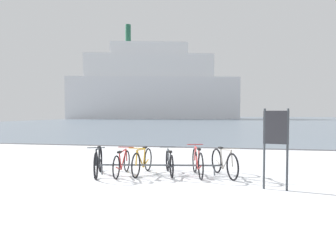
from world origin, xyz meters
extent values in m
cube|color=white|center=(0.00, -1.00, -0.04)|extent=(80.00, 22.00, 0.08)
cube|color=slate|center=(0.00, 65.00, -0.04)|extent=(80.00, 110.00, 0.08)
cube|color=#47474C|center=(0.00, 10.00, -0.02)|extent=(80.00, 0.50, 0.05)
cylinder|color=#4C5156|center=(0.41, 2.89, 0.28)|extent=(3.46, 0.58, 0.05)
cylinder|color=#4C5156|center=(-1.14, 2.65, 0.14)|extent=(0.04, 0.04, 0.28)
cylinder|color=#4C5156|center=(1.97, 3.13, 0.14)|extent=(0.04, 0.04, 0.28)
torus|color=black|center=(-1.03, 2.00, 0.36)|extent=(0.26, 0.70, 0.72)
torus|color=black|center=(-1.35, 3.04, 0.36)|extent=(0.26, 0.70, 0.72)
cylinder|color=#1E2328|center=(-1.14, 2.34, 0.49)|extent=(0.20, 0.56, 0.60)
cylinder|color=#1E2328|center=(-1.24, 2.68, 0.46)|extent=(0.09, 0.20, 0.54)
cylinder|color=#1E2328|center=(-1.16, 2.42, 0.75)|extent=(0.24, 0.69, 0.09)
cylinder|color=#1E2328|center=(-1.29, 2.82, 0.28)|extent=(0.17, 0.46, 0.20)
cylinder|color=#1E2328|center=(-1.05, 2.04, 0.57)|extent=(0.07, 0.12, 0.42)
cube|color=black|center=(-1.27, 2.75, 0.77)|extent=(0.14, 0.21, 0.05)
cylinder|color=#1E2328|center=(-1.06, 2.08, 0.83)|extent=(0.45, 0.16, 0.02)
torus|color=black|center=(-0.61, 3.24, 0.31)|extent=(0.08, 0.63, 0.63)
torus|color=black|center=(-0.53, 2.15, 0.31)|extent=(0.08, 0.63, 0.63)
cylinder|color=#B22D2D|center=(-0.58, 2.89, 0.43)|extent=(0.08, 0.57, 0.54)
cylinder|color=#B22D2D|center=(-0.56, 2.53, 0.40)|extent=(0.05, 0.20, 0.48)
cylinder|color=#B22D2D|center=(-0.58, 2.81, 0.66)|extent=(0.08, 0.71, 0.08)
cylinder|color=#B22D2D|center=(-0.55, 2.38, 0.24)|extent=(0.07, 0.48, 0.18)
cylinder|color=#B22D2D|center=(-0.61, 3.20, 0.50)|extent=(0.04, 0.12, 0.38)
cube|color=black|center=(-0.55, 2.45, 0.68)|extent=(0.09, 0.21, 0.05)
cylinder|color=#B22D2D|center=(-0.60, 3.16, 0.73)|extent=(0.46, 0.06, 0.02)
torus|color=black|center=(-0.07, 2.38, 0.34)|extent=(0.07, 0.68, 0.68)
torus|color=black|center=(-0.02, 3.48, 0.34)|extent=(0.07, 0.68, 0.68)
cylinder|color=gold|center=(-0.05, 2.74, 0.46)|extent=(0.06, 0.58, 0.58)
cylinder|color=gold|center=(-0.04, 3.10, 0.44)|extent=(0.04, 0.20, 0.52)
cylinder|color=gold|center=(-0.05, 2.82, 0.72)|extent=(0.07, 0.72, 0.08)
cylinder|color=gold|center=(-0.03, 3.25, 0.26)|extent=(0.06, 0.48, 0.19)
cylinder|color=gold|center=(-0.07, 2.42, 0.54)|extent=(0.04, 0.12, 0.41)
cube|color=black|center=(-0.03, 3.18, 0.73)|extent=(0.09, 0.20, 0.05)
cylinder|color=gold|center=(-0.07, 2.46, 0.79)|extent=(0.46, 0.04, 0.02)
torus|color=black|center=(0.56, 3.55, 0.31)|extent=(0.23, 0.61, 0.63)
torus|color=black|center=(0.87, 2.55, 0.31)|extent=(0.23, 0.61, 0.63)
cylinder|color=#1E2328|center=(0.66, 3.22, 0.42)|extent=(0.20, 0.53, 0.53)
cylinder|color=#1E2328|center=(0.76, 2.90, 0.40)|extent=(0.09, 0.19, 0.47)
cylinder|color=#1E2328|center=(0.68, 3.15, 0.65)|extent=(0.24, 0.66, 0.08)
cylinder|color=#1E2328|center=(0.80, 2.76, 0.24)|extent=(0.17, 0.44, 0.18)
cylinder|color=#1E2328|center=(0.57, 3.51, 0.49)|extent=(0.07, 0.12, 0.37)
cube|color=black|center=(0.78, 2.82, 0.67)|extent=(0.14, 0.21, 0.05)
cylinder|color=#1E2328|center=(0.58, 3.47, 0.73)|extent=(0.45, 0.16, 0.02)
torus|color=black|center=(1.38, 3.46, 0.36)|extent=(0.22, 0.70, 0.71)
torus|color=black|center=(1.64, 2.50, 0.36)|extent=(0.22, 0.70, 0.71)
cylinder|color=#B22D2D|center=(1.47, 3.15, 0.49)|extent=(0.17, 0.52, 0.61)
cylinder|color=#B22D2D|center=(1.55, 2.83, 0.46)|extent=(0.08, 0.19, 0.54)
cylinder|color=#B22D2D|center=(1.49, 3.07, 0.75)|extent=(0.20, 0.64, 0.09)
cylinder|color=#B22D2D|center=(1.59, 2.70, 0.28)|extent=(0.15, 0.43, 0.19)
cylinder|color=#B22D2D|center=(1.39, 3.42, 0.57)|extent=(0.06, 0.12, 0.43)
cube|color=black|center=(1.57, 2.76, 0.77)|extent=(0.13, 0.21, 0.05)
cylinder|color=#B22D2D|center=(1.40, 3.39, 0.83)|extent=(0.45, 0.14, 0.02)
torus|color=black|center=(2.45, 2.57, 0.35)|extent=(0.34, 0.66, 0.71)
torus|color=black|center=(2.01, 3.53, 0.35)|extent=(0.34, 0.66, 0.71)
cylinder|color=gray|center=(2.31, 2.88, 0.48)|extent=(0.27, 0.52, 0.60)
cylinder|color=gray|center=(2.16, 3.20, 0.46)|extent=(0.11, 0.19, 0.53)
cylinder|color=gray|center=(2.27, 2.95, 0.74)|extent=(0.32, 0.64, 0.09)
cylinder|color=gray|center=(2.10, 3.33, 0.27)|extent=(0.23, 0.44, 0.19)
cylinder|color=gray|center=(2.43, 2.60, 0.56)|extent=(0.08, 0.12, 0.42)
cube|color=black|center=(2.13, 3.27, 0.76)|extent=(0.16, 0.22, 0.05)
cylinder|color=gray|center=(2.42, 2.64, 0.82)|extent=(0.43, 0.21, 0.02)
cylinder|color=#33383D|center=(3.15, 1.81, 0.92)|extent=(0.05, 0.05, 1.84)
cylinder|color=#33383D|center=(3.64, 1.73, 0.92)|extent=(0.05, 0.05, 1.84)
cube|color=#2D2D33|center=(3.39, 1.77, 1.41)|extent=(0.55, 0.12, 0.75)
cube|color=white|center=(-17.99, 78.46, 5.54)|extent=(46.16, 18.64, 11.08)
cube|color=white|center=(-19.10, 78.20, 14.13)|extent=(34.81, 14.78, 6.10)
cube|color=white|center=(-19.10, 78.20, 18.73)|extent=(21.25, 10.40, 3.10)
cylinder|color=#1E593F|center=(-24.63, 76.87, 22.77)|extent=(1.49, 1.49, 4.99)
camera|label=1|loc=(2.37, -5.68, 1.75)|focal=33.95mm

